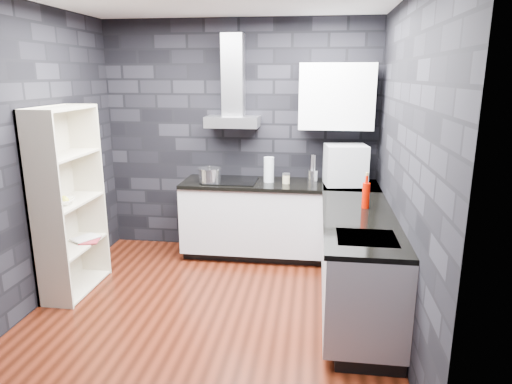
% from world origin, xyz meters
% --- Properties ---
extents(ground, '(3.20, 3.20, 0.00)m').
position_xyz_m(ground, '(0.00, 0.00, 0.00)').
color(ground, '#49180C').
extents(wall_back, '(3.20, 0.05, 2.70)m').
position_xyz_m(wall_back, '(0.00, 1.62, 1.35)').
color(wall_back, black).
rests_on(wall_back, ground).
extents(wall_front, '(3.20, 0.05, 2.70)m').
position_xyz_m(wall_front, '(0.00, -1.62, 1.35)').
color(wall_front, black).
rests_on(wall_front, ground).
extents(wall_left, '(0.05, 3.20, 2.70)m').
position_xyz_m(wall_left, '(-1.62, 0.00, 1.35)').
color(wall_left, black).
rests_on(wall_left, ground).
extents(wall_right, '(0.05, 3.20, 2.70)m').
position_xyz_m(wall_right, '(1.62, 0.00, 1.35)').
color(wall_right, black).
rests_on(wall_right, ground).
extents(toekick_back, '(2.18, 0.50, 0.10)m').
position_xyz_m(toekick_back, '(0.50, 1.34, 0.05)').
color(toekick_back, black).
rests_on(toekick_back, ground).
extents(toekick_right, '(0.50, 1.78, 0.10)m').
position_xyz_m(toekick_right, '(1.34, 0.10, 0.05)').
color(toekick_right, black).
rests_on(toekick_right, ground).
extents(counter_back_cab, '(2.20, 0.60, 0.76)m').
position_xyz_m(counter_back_cab, '(0.50, 1.30, 0.48)').
color(counter_back_cab, silver).
rests_on(counter_back_cab, ground).
extents(counter_right_cab, '(0.60, 1.80, 0.76)m').
position_xyz_m(counter_right_cab, '(1.30, 0.10, 0.48)').
color(counter_right_cab, silver).
rests_on(counter_right_cab, ground).
extents(counter_back_top, '(2.20, 0.62, 0.04)m').
position_xyz_m(counter_back_top, '(0.50, 1.29, 0.88)').
color(counter_back_top, black).
rests_on(counter_back_top, counter_back_cab).
extents(counter_right_top, '(0.62, 1.80, 0.04)m').
position_xyz_m(counter_right_top, '(1.29, 0.10, 0.88)').
color(counter_right_top, black).
rests_on(counter_right_top, counter_right_cab).
extents(counter_corner_top, '(0.62, 0.62, 0.04)m').
position_xyz_m(counter_corner_top, '(1.30, 1.30, 0.88)').
color(counter_corner_top, black).
rests_on(counter_corner_top, counter_right_cab).
extents(hood_body, '(0.60, 0.34, 0.12)m').
position_xyz_m(hood_body, '(-0.05, 1.43, 1.56)').
color(hood_body, '#AAAAAF').
rests_on(hood_body, wall_back).
extents(hood_chimney, '(0.24, 0.20, 0.90)m').
position_xyz_m(hood_chimney, '(-0.05, 1.50, 2.07)').
color(hood_chimney, '#AAAAAF').
rests_on(hood_chimney, hood_body).
extents(upper_cabinet, '(0.80, 0.35, 0.70)m').
position_xyz_m(upper_cabinet, '(1.10, 1.43, 1.85)').
color(upper_cabinet, white).
rests_on(upper_cabinet, wall_back).
extents(cooktop, '(0.58, 0.50, 0.01)m').
position_xyz_m(cooktop, '(-0.05, 1.30, 0.91)').
color(cooktop, black).
rests_on(cooktop, counter_back_top).
extents(sink_rim, '(0.44, 0.40, 0.01)m').
position_xyz_m(sink_rim, '(1.30, -0.40, 0.89)').
color(sink_rim, '#AAAAAF').
rests_on(sink_rim, counter_right_top).
extents(pot, '(0.30, 0.30, 0.14)m').
position_xyz_m(pot, '(-0.27, 1.17, 0.98)').
color(pot, silver).
rests_on(pot, cooktop).
extents(glass_vase, '(0.13, 0.13, 0.28)m').
position_xyz_m(glass_vase, '(0.38, 1.31, 1.04)').
color(glass_vase, silver).
rests_on(glass_vase, counter_back_top).
extents(storage_jar, '(0.09, 0.09, 0.10)m').
position_xyz_m(storage_jar, '(0.58, 1.26, 0.95)').
color(storage_jar, tan).
rests_on(storage_jar, counter_back_top).
extents(utensil_crock, '(0.14, 0.14, 0.14)m').
position_xyz_m(utensil_crock, '(0.87, 1.32, 0.97)').
color(utensil_crock, silver).
rests_on(utensil_crock, counter_back_top).
extents(appliance_garage, '(0.48, 0.40, 0.44)m').
position_xyz_m(appliance_garage, '(1.22, 1.27, 1.12)').
color(appliance_garage, '#B4B7BB').
rests_on(appliance_garage, counter_back_top).
extents(red_bottle, '(0.09, 0.09, 0.23)m').
position_xyz_m(red_bottle, '(1.36, 0.39, 1.02)').
color(red_bottle, '#AA0D00').
rests_on(red_bottle, counter_right_top).
extents(bookshelf, '(0.52, 0.86, 1.80)m').
position_xyz_m(bookshelf, '(-1.42, 0.21, 0.90)').
color(bookshelf, beige).
rests_on(bookshelf, ground).
extents(fruit_bowl, '(0.26, 0.26, 0.05)m').
position_xyz_m(fruit_bowl, '(-1.42, 0.10, 0.94)').
color(fruit_bowl, white).
rests_on(fruit_bowl, bookshelf).
extents(book_red, '(0.18, 0.06, 0.24)m').
position_xyz_m(book_red, '(-1.40, 0.33, 0.57)').
color(book_red, maroon).
rests_on(book_red, bookshelf).
extents(book_second, '(0.17, 0.11, 0.25)m').
position_xyz_m(book_second, '(-1.46, 0.42, 0.59)').
color(book_second, '#B2B2B2').
rests_on(book_second, bookshelf).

